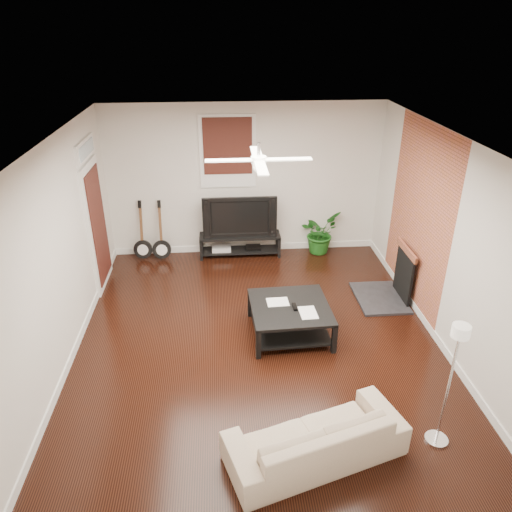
{
  "coord_description": "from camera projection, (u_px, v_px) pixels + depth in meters",
  "views": [
    {
      "loc": [
        -0.47,
        -5.53,
        4.1
      ],
      "look_at": [
        0.0,
        0.4,
        1.15
      ],
      "focal_mm": 34.03,
      "sensor_mm": 36.0,
      "label": 1
    }
  ],
  "objects": [
    {
      "name": "tv_stand",
      "position": [
        240.0,
        245.0,
        9.18
      ],
      "size": [
        1.51,
        0.4,
        0.42
      ],
      "primitive_type": "cube",
      "color": "black",
      "rests_on": "floor"
    },
    {
      "name": "window_back",
      "position": [
        228.0,
        152.0,
        8.56
      ],
      "size": [
        1.0,
        0.06,
        1.3
      ],
      "primitive_type": "cube",
      "color": "#36140E",
      "rests_on": "wall_back"
    },
    {
      "name": "brick_accent",
      "position": [
        419.0,
        217.0,
        7.24
      ],
      "size": [
        0.02,
        2.2,
        2.8
      ],
      "primitive_type": "cube",
      "color": "#B25E39",
      "rests_on": "floor"
    },
    {
      "name": "fireplace",
      "position": [
        392.0,
        273.0,
        7.64
      ],
      "size": [
        0.8,
        1.1,
        0.92
      ],
      "primitive_type": "cube",
      "color": "black",
      "rests_on": "floor"
    },
    {
      "name": "coffee_table",
      "position": [
        290.0,
        319.0,
        6.89
      ],
      "size": [
        1.14,
        1.14,
        0.46
      ],
      "primitive_type": "cube",
      "rotation": [
        0.0,
        0.0,
        0.04
      ],
      "color": "black",
      "rests_on": "floor"
    },
    {
      "name": "floor_lamp",
      "position": [
        448.0,
        386.0,
        4.89
      ],
      "size": [
        0.31,
        0.31,
        1.49
      ],
      "primitive_type": null,
      "rotation": [
        0.0,
        0.0,
        0.3
      ],
      "color": "silver",
      "rests_on": "floor"
    },
    {
      "name": "guitar_left",
      "position": [
        141.0,
        232.0,
        8.87
      ],
      "size": [
        0.37,
        0.28,
        1.12
      ],
      "primitive_type": null,
      "rotation": [
        0.0,
        0.0,
        -0.11
      ],
      "color": "black",
      "rests_on": "floor"
    },
    {
      "name": "door_left",
      "position": [
        96.0,
        214.0,
        7.76
      ],
      "size": [
        0.08,
        1.0,
        2.5
      ],
      "primitive_type": "cube",
      "color": "white",
      "rests_on": "wall_left"
    },
    {
      "name": "potted_plant",
      "position": [
        319.0,
        232.0,
        9.23
      ],
      "size": [
        0.94,
        0.95,
        0.8
      ],
      "primitive_type": "imported",
      "rotation": [
        0.0,
        0.0,
        0.85
      ],
      "color": "#1C5D1A",
      "rests_on": "floor"
    },
    {
      "name": "tv",
      "position": [
        239.0,
        215.0,
        8.93
      ],
      "size": [
        1.35,
        0.18,
        0.78
      ],
      "primitive_type": "imported",
      "color": "black",
      "rests_on": "tv_stand"
    },
    {
      "name": "sofa",
      "position": [
        316.0,
        437.0,
        4.92
      ],
      "size": [
        1.96,
        1.23,
        0.53
      ],
      "primitive_type": "imported",
      "rotation": [
        0.0,
        0.0,
        3.45
      ],
      "color": "#BDA38D",
      "rests_on": "floor"
    },
    {
      "name": "guitar_right",
      "position": [
        160.0,
        232.0,
        8.86
      ],
      "size": [
        0.35,
        0.24,
        1.12
      ],
      "primitive_type": null,
      "rotation": [
        0.0,
        0.0,
        -0.0
      ],
      "color": "black",
      "rests_on": "floor"
    },
    {
      "name": "room",
      "position": [
        258.0,
        252.0,
        6.17
      ],
      "size": [
        5.01,
        6.01,
        2.81
      ],
      "color": "black",
      "rests_on": "ground"
    },
    {
      "name": "ceiling_fan",
      "position": [
        259.0,
        160.0,
        5.64
      ],
      "size": [
        1.24,
        1.24,
        0.32
      ],
      "primitive_type": null,
      "color": "white",
      "rests_on": "ceiling"
    }
  ]
}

